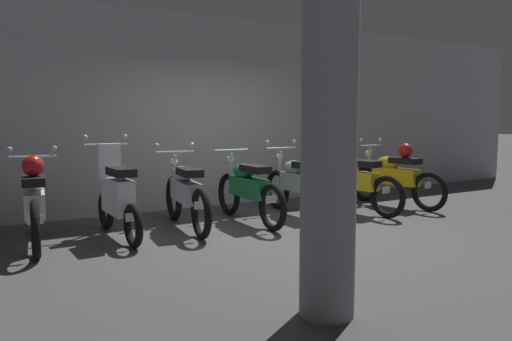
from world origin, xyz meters
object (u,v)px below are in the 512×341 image
object	(u,v)px
motorbike_slot_5	(354,181)
motorbike_slot_3	(248,189)
motorbike_slot_0	(35,201)
motorbike_slot_4	(299,184)
motorbike_slot_6	(395,175)
motorbike_slot_2	(185,193)
motorbike_slot_1	(117,196)
support_pillar	(330,106)

from	to	relation	value
motorbike_slot_5	motorbike_slot_3	bearing A→B (deg)	175.74
motorbike_slot_0	motorbike_slot_4	distance (m)	3.76
motorbike_slot_4	motorbike_slot_6	distance (m)	1.89
motorbike_slot_0	motorbike_slot_5	distance (m)	4.70
motorbike_slot_0	motorbike_slot_2	bearing A→B (deg)	-1.57
motorbike_slot_0	motorbike_slot_4	world-z (taller)	same
motorbike_slot_2	motorbike_slot_3	distance (m)	0.94
motorbike_slot_3	motorbike_slot_4	size ratio (longest dim) A/B	1.00
motorbike_slot_0	motorbike_slot_5	xyz separation A→B (m)	(4.70, -0.26, -0.04)
motorbike_slot_2	motorbike_slot_0	bearing A→B (deg)	178.43
motorbike_slot_1	support_pillar	xyz separation A→B (m)	(0.73, -3.30, 1.06)
motorbike_slot_2	motorbike_slot_1	bearing A→B (deg)	-176.47
motorbike_slot_4	motorbike_slot_6	bearing A→B (deg)	-5.00
motorbike_slot_1	motorbike_slot_4	xyz separation A→B (m)	(2.82, 0.04, -0.04)
motorbike_slot_0	motorbike_slot_6	world-z (taller)	same
motorbike_slot_1	motorbike_slot_4	size ratio (longest dim) A/B	0.86
motorbike_slot_0	motorbike_slot_3	bearing A→B (deg)	-2.50
motorbike_slot_0	support_pillar	distance (m)	3.94
motorbike_slot_0	motorbike_slot_1	distance (m)	0.94
motorbike_slot_0	motorbike_slot_5	size ratio (longest dim) A/B	1.00
motorbike_slot_4	support_pillar	distance (m)	4.09
motorbike_slot_1	motorbike_slot_6	xyz separation A→B (m)	(4.70, -0.13, 0.00)
motorbike_slot_1	motorbike_slot_5	bearing A→B (deg)	-2.34
motorbike_slot_5	motorbike_slot_6	size ratio (longest dim) A/B	1.00
motorbike_slot_1	motorbike_slot_2	size ratio (longest dim) A/B	0.86
motorbike_slot_4	motorbike_slot_6	xyz separation A→B (m)	(1.88, -0.16, 0.04)
motorbike_slot_2	support_pillar	xyz separation A→B (m)	(-0.22, -3.36, 1.10)
motorbike_slot_5	support_pillar	xyz separation A→B (m)	(-3.03, -3.14, 1.10)
motorbike_slot_0	motorbike_slot_4	bearing A→B (deg)	-1.09
motorbike_slot_4	motorbike_slot_6	size ratio (longest dim) A/B	1.00
motorbike_slot_5	motorbike_slot_6	world-z (taller)	motorbike_slot_6
motorbike_slot_1	motorbike_slot_6	size ratio (longest dim) A/B	0.87
motorbike_slot_2	motorbike_slot_3	bearing A→B (deg)	-4.36
motorbike_slot_6	motorbike_slot_5	bearing A→B (deg)	-178.34
motorbike_slot_5	motorbike_slot_1	bearing A→B (deg)	177.66
motorbike_slot_0	motorbike_slot_2	xyz separation A→B (m)	(1.88, -0.05, -0.04)
motorbike_slot_4	motorbike_slot_3	bearing A→B (deg)	-176.84
motorbike_slot_2	support_pillar	size ratio (longest dim) A/B	0.61
support_pillar	motorbike_slot_5	bearing A→B (deg)	46.04
motorbike_slot_2	motorbike_slot_5	xyz separation A→B (m)	(2.81, -0.21, -0.00)
motorbike_slot_0	motorbike_slot_1	world-z (taller)	motorbike_slot_1
motorbike_slot_5	motorbike_slot_0	bearing A→B (deg)	176.79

